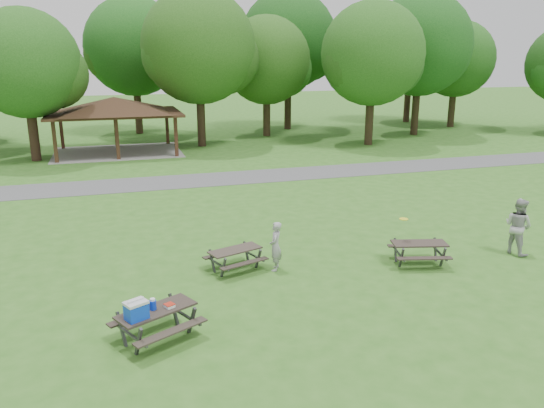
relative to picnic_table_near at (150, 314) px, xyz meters
The scene contains 18 objects.
ground 4.45m from the picnic_table_near, 29.75° to the left, with size 160.00×160.00×0.00m, color #30671D.
asphalt_path 16.63m from the picnic_table_near, 76.76° to the left, with size 120.00×3.20×0.02m, color #4E4E50.
pavilion 26.28m from the picnic_table_near, 90.42° to the left, with size 8.60×7.01×3.76m.
tree_row_d 25.72m from the picnic_table_near, 101.69° to the left, with size 6.93×6.60×9.27m.
tree_row_e 28.49m from the picnic_table_near, 77.75° to the left, with size 8.40×8.00×11.02m.
tree_row_f 33.32m from the picnic_table_near, 68.82° to the left, with size 7.35×7.00×9.55m.
tree_row_g 30.62m from the picnic_table_near, 53.51° to the left, with size 7.77×7.40×10.25m.
tree_row_h 37.13m from the picnic_table_near, 49.20° to the left, with size 8.61×8.20×11.37m.
tree_row_i 43.52m from the picnic_table_near, 46.23° to the left, with size 7.14×6.80×9.52m.
tree_deep_b 35.79m from the picnic_table_near, 86.90° to the left, with size 8.40×8.00×11.13m.
tree_deep_c 37.91m from the picnic_table_near, 66.44° to the left, with size 8.82×8.40×11.90m.
tree_deep_d 45.75m from the picnic_table_near, 51.99° to the left, with size 8.40×8.00×11.27m.
picnic_table_near is the anchor object (origin of this frame).
picnic_table_middle 4.64m from the picnic_table_near, 52.12° to the left, with size 1.96×1.76×0.71m.
picnic_table_far 8.92m from the picnic_table_near, 15.90° to the left, with size 2.00×1.76×0.74m.
frisbee_in_flight 8.67m from the picnic_table_near, 19.01° to the left, with size 0.34×0.34×0.02m.
frisbee_thrower 5.24m from the picnic_table_near, 39.31° to the left, with size 0.57×0.37×1.56m, color #9A9A9C.
frisbee_catcher 12.45m from the picnic_table_near, 10.75° to the left, with size 0.93×0.73×1.92m, color #A8A8AA.
Camera 1 is at (-4.34, -13.54, 6.48)m, focal length 35.00 mm.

